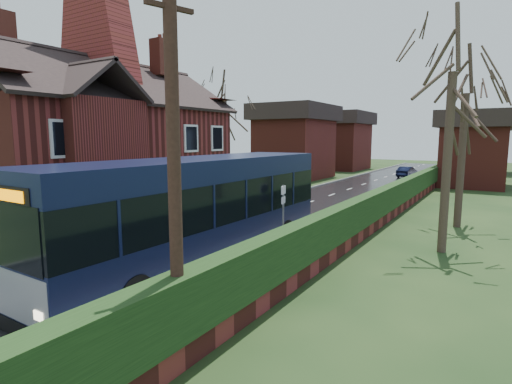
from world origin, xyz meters
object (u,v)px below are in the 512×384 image
Objects in this scene: brick_house at (102,135)px; car_green at (100,228)px; telegraph_pole at (175,182)px; bus_stop_sign at (283,209)px; bus at (197,213)px; car_silver at (204,212)px.

car_green is at bearing -39.38° from brick_house.
brick_house is at bearing 164.40° from telegraph_pole.
brick_house is 13.20m from bus_stop_sign.
bus is 3.20m from bus_stop_sign.
telegraph_pole is at bearing -87.66° from bus_stop_sign.
bus_stop_sign is at bearing -8.49° from car_silver.
telegraph_pole is (8.70, -4.88, 2.80)m from car_green.
telegraph_pole is at bearing -33.64° from brick_house.
bus_stop_sign is (1.80, 2.64, -0.09)m from bus.
brick_house is at bearing 159.15° from bus_stop_sign.
telegraph_pole is (1.80, -7.50, 1.79)m from bus_stop_sign.
brick_house is 12.23m from bus.
telegraph_pole is (7.35, -9.78, 2.83)m from car_silver.
car_green is (5.83, -4.79, -3.70)m from brick_house.
car_green reaches higher than car_silver.
bus is 1.73× the size of telegraph_pole.
brick_house reaches higher than car_green.
bus_stop_sign reaches higher than car_silver.
bus reaches higher than car_silver.
bus is 5.22m from car_green.
brick_house is at bearing 157.16° from bus.
bus is 6.28m from telegraph_pole.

